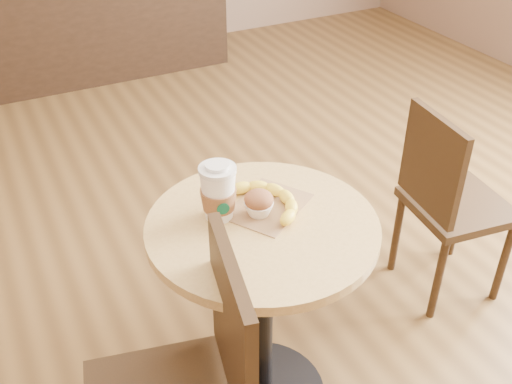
# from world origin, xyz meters

# --- Properties ---
(cafe_table) EXTENTS (0.66, 0.66, 0.75)m
(cafe_table) POSITION_xyz_m (-0.06, 0.05, 0.52)
(cafe_table) COLOR black
(cafe_table) RESTS_ON ground
(chair_right) EXTENTS (0.40, 0.40, 0.81)m
(chair_right) POSITION_xyz_m (0.83, 0.23, 0.45)
(chair_right) COLOR #352312
(chair_right) RESTS_ON ground
(service_counter) EXTENTS (2.30, 0.65, 1.04)m
(service_counter) POSITION_xyz_m (0.00, 3.18, 0.52)
(service_counter) COLOR black
(service_counter) RESTS_ON ground
(kraft_bag) EXTENTS (0.30, 0.28, 0.00)m
(kraft_bag) POSITION_xyz_m (-0.01, 0.12, 0.75)
(kraft_bag) COLOR olive
(kraft_bag) RESTS_ON cafe_table
(coffee_cup) EXTENTS (0.10, 0.11, 0.17)m
(coffee_cup) POSITION_xyz_m (-0.16, 0.14, 0.83)
(coffee_cup) COLOR white
(coffee_cup) RESTS_ON cafe_table
(muffin) EXTENTS (0.08, 0.08, 0.08)m
(muffin) POSITION_xyz_m (-0.05, 0.09, 0.79)
(muffin) COLOR white
(muffin) RESTS_ON kraft_bag
(banana) EXTENTS (0.21, 0.28, 0.04)m
(banana) POSITION_xyz_m (-0.00, 0.11, 0.77)
(banana) COLOR yellow
(banana) RESTS_ON kraft_bag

